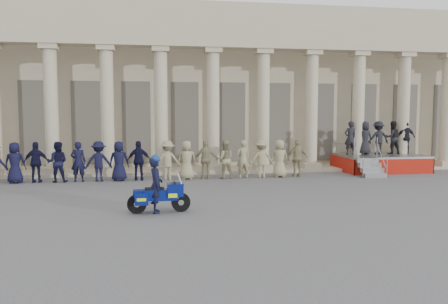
% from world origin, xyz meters
% --- Properties ---
extents(ground, '(90.00, 90.00, 0.00)m').
position_xyz_m(ground, '(0.00, 0.00, 0.00)').
color(ground, '#4D4D50').
rests_on(ground, ground).
extents(building, '(40.00, 12.50, 9.00)m').
position_xyz_m(building, '(-0.00, 14.74, 4.52)').
color(building, tan).
rests_on(building, ground).
extents(officer_rank, '(20.80, 0.68, 1.80)m').
position_xyz_m(officer_rank, '(-4.83, 6.07, 0.90)').
color(officer_rank, black).
rests_on(officer_rank, ground).
extents(reviewing_stand, '(4.29, 4.11, 2.63)m').
position_xyz_m(reviewing_stand, '(10.23, 7.63, 1.43)').
color(reviewing_stand, gray).
rests_on(reviewing_stand, ground).
extents(motorcycle, '(1.92, 0.79, 1.23)m').
position_xyz_m(motorcycle, '(-1.49, -0.69, 0.53)').
color(motorcycle, black).
rests_on(motorcycle, ground).
extents(rider, '(0.44, 0.64, 1.79)m').
position_xyz_m(rider, '(-1.60, -0.70, 0.89)').
color(rider, black).
rests_on(rider, ground).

